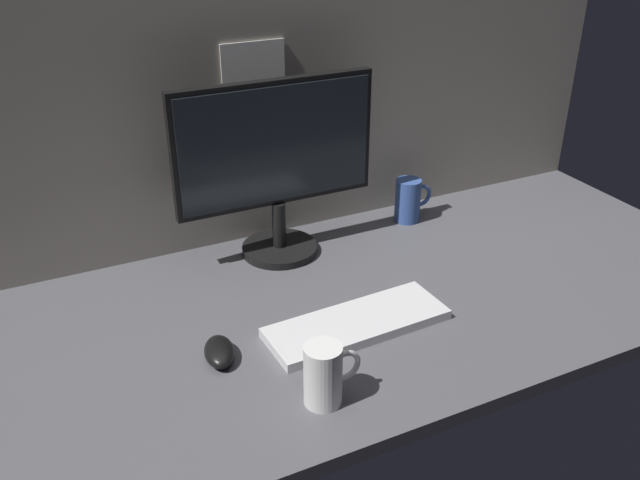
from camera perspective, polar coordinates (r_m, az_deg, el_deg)
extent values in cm
cube|color=#515156|center=(148.10, 2.83, -5.09)|extent=(180.00, 80.00, 3.00)
cube|color=gray|center=(164.51, -3.21, 11.63)|extent=(180.00, 5.00, 65.94)
cube|color=white|center=(157.21, -5.59, 13.66)|extent=(15.02, 0.40, 14.52)
cylinder|color=black|center=(163.29, -3.39, -0.72)|extent=(18.00, 18.00, 1.80)
cylinder|color=black|center=(160.31, -3.45, 1.28)|extent=(3.20, 3.20, 11.00)
cube|color=black|center=(153.26, -3.81, 8.09)|extent=(47.28, 2.40, 28.77)
cube|color=black|center=(152.04, -3.61, 7.92)|extent=(44.88, 0.60, 26.37)
cube|color=silver|center=(136.67, 3.12, -7.00)|extent=(37.53, 14.60, 2.00)
ellipsoid|color=black|center=(129.35, -8.44, -9.24)|extent=(7.45, 10.54, 3.40)
cylinder|color=#38569E|center=(177.66, 7.36, 3.32)|extent=(6.59, 6.59, 11.40)
torus|color=#38569E|center=(179.54, 8.48, 3.72)|extent=(6.02, 1.00, 6.02)
cylinder|color=white|center=(116.39, 0.25, -11.24)|extent=(6.61, 6.61, 11.45)
torus|color=white|center=(117.49, 2.08, -10.46)|extent=(6.04, 1.00, 6.04)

